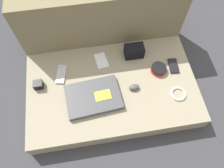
{
  "coord_description": "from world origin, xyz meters",
  "views": [
    {
      "loc": [
        -0.1,
        -0.58,
        1.26
      ],
      "look_at": [
        0.0,
        0.0,
        0.13
      ],
      "focal_mm": 35.0,
      "sensor_mm": 36.0,
      "label": 1
    }
  ],
  "objects_px": {
    "speaker_puck": "(159,69)",
    "camera_pouch": "(134,51)",
    "laptop": "(93,97)",
    "computer_mouse": "(134,87)",
    "charger_brick": "(38,85)",
    "phone_black": "(101,61)",
    "phone_small": "(173,66)",
    "phone_silver": "(61,74)"
  },
  "relations": [
    {
      "from": "computer_mouse",
      "to": "camera_pouch",
      "type": "xyz_separation_m",
      "value": [
        0.05,
        0.23,
        0.03
      ]
    },
    {
      "from": "phone_black",
      "to": "charger_brick",
      "type": "distance_m",
      "value": 0.41
    },
    {
      "from": "camera_pouch",
      "to": "computer_mouse",
      "type": "bearing_deg",
      "value": -101.21
    },
    {
      "from": "camera_pouch",
      "to": "charger_brick",
      "type": "bearing_deg",
      "value": -167.56
    },
    {
      "from": "laptop",
      "to": "charger_brick",
      "type": "distance_m",
      "value": 0.33
    },
    {
      "from": "camera_pouch",
      "to": "charger_brick",
      "type": "xyz_separation_m",
      "value": [
        -0.6,
        -0.13,
        -0.02
      ]
    },
    {
      "from": "phone_small",
      "to": "phone_black",
      "type": "bearing_deg",
      "value": 171.21
    },
    {
      "from": "speaker_puck",
      "to": "phone_silver",
      "type": "bearing_deg",
      "value": 173.74
    },
    {
      "from": "laptop",
      "to": "computer_mouse",
      "type": "relative_size",
      "value": 5.16
    },
    {
      "from": "phone_small",
      "to": "computer_mouse",
      "type": "bearing_deg",
      "value": -152.35
    },
    {
      "from": "phone_small",
      "to": "speaker_puck",
      "type": "bearing_deg",
      "value": -166.84
    },
    {
      "from": "speaker_puck",
      "to": "charger_brick",
      "type": "height_order",
      "value": "charger_brick"
    },
    {
      "from": "computer_mouse",
      "to": "camera_pouch",
      "type": "distance_m",
      "value": 0.24
    },
    {
      "from": "phone_small",
      "to": "camera_pouch",
      "type": "height_order",
      "value": "camera_pouch"
    },
    {
      "from": "phone_black",
      "to": "phone_small",
      "type": "height_order",
      "value": "phone_small"
    },
    {
      "from": "laptop",
      "to": "phone_silver",
      "type": "xyz_separation_m",
      "value": [
        -0.17,
        0.19,
        -0.01
      ]
    },
    {
      "from": "computer_mouse",
      "to": "phone_black",
      "type": "bearing_deg",
      "value": 123.48
    },
    {
      "from": "computer_mouse",
      "to": "charger_brick",
      "type": "bearing_deg",
      "value": 166.52
    },
    {
      "from": "speaker_puck",
      "to": "phone_silver",
      "type": "relative_size",
      "value": 0.71
    },
    {
      "from": "speaker_puck",
      "to": "camera_pouch",
      "type": "bearing_deg",
      "value": 132.77
    },
    {
      "from": "phone_black",
      "to": "camera_pouch",
      "type": "bearing_deg",
      "value": -4.63
    },
    {
      "from": "computer_mouse",
      "to": "phone_small",
      "type": "height_order",
      "value": "computer_mouse"
    },
    {
      "from": "phone_silver",
      "to": "phone_black",
      "type": "distance_m",
      "value": 0.26
    },
    {
      "from": "phone_small",
      "to": "charger_brick",
      "type": "distance_m",
      "value": 0.82
    },
    {
      "from": "speaker_puck",
      "to": "camera_pouch",
      "type": "relative_size",
      "value": 0.82
    },
    {
      "from": "speaker_puck",
      "to": "charger_brick",
      "type": "xyz_separation_m",
      "value": [
        -0.72,
        0.01,
        0.01
      ]
    },
    {
      "from": "camera_pouch",
      "to": "charger_brick",
      "type": "relative_size",
      "value": 2.23
    },
    {
      "from": "laptop",
      "to": "computer_mouse",
      "type": "bearing_deg",
      "value": 0.88
    },
    {
      "from": "laptop",
      "to": "computer_mouse",
      "type": "xyz_separation_m",
      "value": [
        0.24,
        0.02,
        -0.0
      ]
    },
    {
      "from": "phone_small",
      "to": "camera_pouch",
      "type": "relative_size",
      "value": 0.91
    },
    {
      "from": "phone_small",
      "to": "camera_pouch",
      "type": "distance_m",
      "value": 0.26
    },
    {
      "from": "phone_small",
      "to": "charger_brick",
      "type": "xyz_separation_m",
      "value": [
        -0.82,
        -0.01,
        0.02
      ]
    },
    {
      "from": "phone_silver",
      "to": "speaker_puck",
      "type": "bearing_deg",
      "value": 5.81
    },
    {
      "from": "phone_silver",
      "to": "computer_mouse",
      "type": "bearing_deg",
      "value": -9.26
    },
    {
      "from": "computer_mouse",
      "to": "charger_brick",
      "type": "height_order",
      "value": "charger_brick"
    },
    {
      "from": "charger_brick",
      "to": "speaker_puck",
      "type": "bearing_deg",
      "value": -0.44
    },
    {
      "from": "laptop",
      "to": "phone_silver",
      "type": "distance_m",
      "value": 0.25
    },
    {
      "from": "phone_silver",
      "to": "camera_pouch",
      "type": "height_order",
      "value": "camera_pouch"
    },
    {
      "from": "laptop",
      "to": "speaker_puck",
      "type": "relative_size",
      "value": 3.34
    },
    {
      "from": "computer_mouse",
      "to": "laptop",
      "type": "bearing_deg",
      "value": -177.32
    },
    {
      "from": "speaker_puck",
      "to": "charger_brick",
      "type": "bearing_deg",
      "value": 179.56
    },
    {
      "from": "phone_silver",
      "to": "camera_pouch",
      "type": "distance_m",
      "value": 0.47
    }
  ]
}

